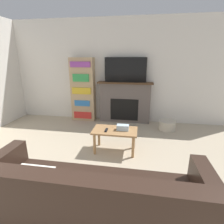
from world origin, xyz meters
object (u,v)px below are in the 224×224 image
object	(u,v)px
fireplace	(125,102)
storage_basket	(167,125)
bookshelf	(83,90)
couch	(91,208)
coffee_table	(115,133)
tv	(125,70)

from	to	relation	value
fireplace	storage_basket	xyz separation A→B (m)	(1.11, -0.43, -0.44)
bookshelf	storage_basket	distance (m)	2.42
couch	coffee_table	bearing A→B (deg)	90.23
coffee_table	bookshelf	distance (m)	2.05
coffee_table	storage_basket	distance (m)	1.69
couch	bookshelf	size ratio (longest dim) A/B	1.34
fireplace	couch	distance (m)	3.33
fireplace	storage_basket	bearing A→B (deg)	-21.18
couch	coffee_table	distance (m)	1.66
tv	couch	xyz separation A→B (m)	(-0.01, -3.30, -1.11)
tv	storage_basket	xyz separation A→B (m)	(1.11, -0.41, -1.30)
tv	bookshelf	xyz separation A→B (m)	(-1.16, -0.00, -0.56)
fireplace	tv	world-z (taller)	tv
fireplace	storage_basket	size ratio (longest dim) A/B	3.61
couch	fireplace	bearing A→B (deg)	89.75
fireplace	couch	bearing A→B (deg)	-90.25
coffee_table	tv	bearing A→B (deg)	89.26
fireplace	bookshelf	size ratio (longest dim) A/B	0.85
tv	storage_basket	world-z (taller)	tv
fireplace	storage_basket	world-z (taller)	fireplace
coffee_table	storage_basket	xyz separation A→B (m)	(1.13, 1.23, -0.25)
tv	coffee_table	world-z (taller)	tv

